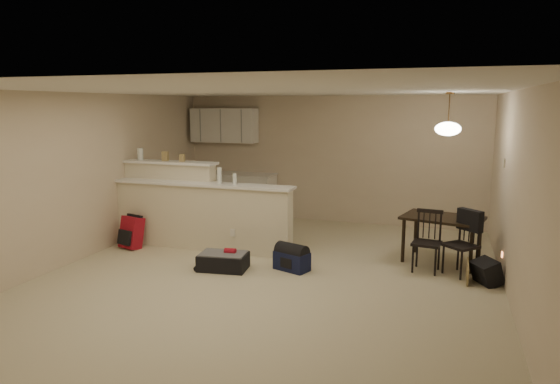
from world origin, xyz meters
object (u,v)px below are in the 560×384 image
at_px(dining_chair_near, 427,242).
at_px(navy_duffel, 292,261).
at_px(suitcase, 223,262).
at_px(dining_chair_far, 461,244).
at_px(red_backpack, 132,232).
at_px(dining_table, 442,222).
at_px(black_daypack, 487,272).
at_px(pendant_lamp, 448,128).

height_order(dining_chair_near, navy_duffel, dining_chair_near).
relative_size(suitcase, navy_duffel, 1.39).
bearing_deg(suitcase, dining_chair_far, 7.25).
relative_size(dining_chair_far, red_backpack, 1.72).
xyz_separation_m(dining_table, dining_chair_near, (-0.19, -0.51, -0.18)).
bearing_deg(black_daypack, dining_table, 7.01).
xyz_separation_m(dining_table, black_daypack, (0.59, -0.78, -0.46)).
bearing_deg(black_daypack, navy_duffel, 66.12).
distance_m(pendant_lamp, red_backpack, 5.19).
bearing_deg(dining_chair_far, red_backpack, -134.41).
bearing_deg(pendant_lamp, black_daypack, -53.05).
bearing_deg(suitcase, dining_table, 17.24).
relative_size(dining_chair_far, suitcase, 1.31).
xyz_separation_m(dining_chair_near, navy_duffel, (-1.81, -0.55, -0.30)).
xyz_separation_m(dining_chair_far, red_backpack, (-5.07, -0.30, -0.19)).
height_order(dining_table, navy_duffel, dining_table).
bearing_deg(dining_table, black_daypack, -39.32).
bearing_deg(black_daypack, suitcase, 69.10).
bearing_deg(dining_table, dining_chair_far, -50.08).
xyz_separation_m(suitcase, black_daypack, (3.52, 0.56, 0.04)).
relative_size(dining_table, dining_chair_far, 1.42).
xyz_separation_m(dining_chair_far, navy_duffel, (-2.25, -0.54, -0.31)).
bearing_deg(black_daypack, dining_chair_near, 40.74).
bearing_deg(dining_chair_near, navy_duffel, -155.48).
distance_m(dining_table, dining_chair_near, 0.57).
relative_size(red_backpack, black_daypack, 1.46).
relative_size(dining_chair_near, dining_chair_far, 0.98).
distance_m(dining_table, pendant_lamp, 1.38).
relative_size(dining_table, black_daypack, 3.56).
xyz_separation_m(navy_duffel, black_daypack, (2.59, 0.27, 0.02)).
distance_m(suitcase, black_daypack, 3.57).
bearing_deg(pendant_lamp, navy_duffel, -152.24).
bearing_deg(navy_duffel, red_backpack, -164.93).
bearing_deg(red_backpack, suitcase, 0.63).
distance_m(red_backpack, black_daypack, 5.41).
bearing_deg(dining_chair_far, pendant_lamp, 158.36).
bearing_deg(navy_duffel, suitcase, -143.17).
distance_m(dining_chair_near, suitcase, 2.88).
height_order(pendant_lamp, black_daypack, pendant_lamp).
bearing_deg(red_backpack, dining_chair_near, 19.93).
relative_size(pendant_lamp, dining_chair_far, 0.70).
relative_size(suitcase, black_daypack, 1.91).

